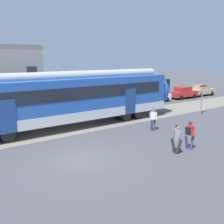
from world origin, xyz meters
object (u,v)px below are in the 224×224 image
object	(u,v)px
parked_car_white	(155,96)
parked_car_red	(183,93)
pedestrian_grey	(177,137)
parked_car_tan	(202,90)
pedestrian_red	(190,133)
pedestrian_white	(153,117)
crossing_signal	(202,94)

from	to	relation	value
parked_car_white	parked_car_red	world-z (taller)	same
pedestrian_grey	parked_car_tan	xyz separation A→B (m)	(21.18, 13.13, -0.18)
parked_car_red	pedestrian_red	bearing A→B (deg)	-140.41
parked_car_white	parked_car_red	xyz separation A→B (m)	(5.18, -0.12, 0.00)
parked_car_white	parked_car_red	bearing A→B (deg)	-1.32
pedestrian_red	parked_car_red	size ratio (longest dim) A/B	0.41
parked_car_red	pedestrian_white	bearing A→B (deg)	-148.67
pedestrian_grey	parked_car_white	distance (m)	17.66
parked_car_tan	pedestrian_grey	bearing A→B (deg)	-148.21
parked_car_red	crossing_signal	bearing A→B (deg)	-131.93
parked_car_white	parked_car_tan	xyz separation A→B (m)	(9.42, -0.05, 0.00)
parked_car_white	parked_car_tan	size ratio (longest dim) A/B	1.00
pedestrian_red	pedestrian_white	size ratio (longest dim) A/B	1.00
pedestrian_red	parked_car_white	size ratio (longest dim) A/B	0.41
pedestrian_grey	pedestrian_red	bearing A→B (deg)	1.07
pedestrian_grey	crossing_signal	world-z (taller)	crossing_signal
pedestrian_red	pedestrian_grey	bearing A→B (deg)	-178.93
pedestrian_red	parked_car_tan	bearing A→B (deg)	33.23
pedestrian_grey	parked_car_tan	bearing A→B (deg)	31.79
pedestrian_grey	parked_car_white	bearing A→B (deg)	48.26
pedestrian_grey	parked_car_red	bearing A→B (deg)	37.63
pedestrian_red	parked_car_white	xyz separation A→B (m)	(10.58, 13.15, -0.21)
parked_car_tan	crossing_signal	distance (m)	13.49
pedestrian_grey	parked_car_tan	world-z (taller)	pedestrian_grey
parked_car_red	crossing_signal	xyz separation A→B (m)	(-6.80, -7.58, 1.23)
pedestrian_red	parked_car_red	world-z (taller)	pedestrian_red
pedestrian_grey	crossing_signal	bearing A→B (deg)	28.41
pedestrian_grey	pedestrian_white	world-z (taller)	same
parked_car_tan	crossing_signal	xyz separation A→B (m)	(-11.05, -7.65, 1.23)
pedestrian_white	crossing_signal	bearing A→B (deg)	9.31
pedestrian_grey	pedestrian_red	xyz separation A→B (m)	(1.18, 0.02, 0.03)
crossing_signal	parked_car_tan	bearing A→B (deg)	34.70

